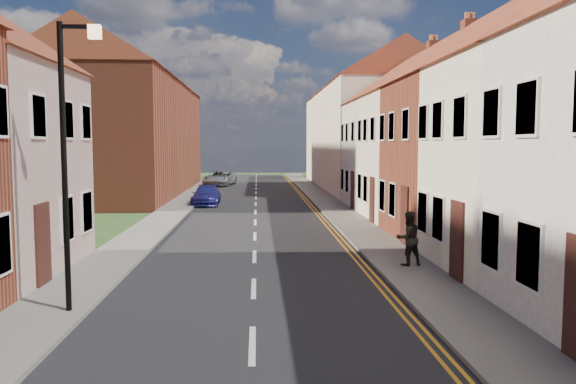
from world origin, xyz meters
name	(u,v)px	position (x,y,z in m)	size (l,w,h in m)	color
road	(255,237)	(0.00, 30.00, 0.01)	(7.00, 90.00, 0.02)	black
pavement_left	(142,236)	(-4.40, 30.00, 0.06)	(1.80, 90.00, 0.12)	slate
pavement_right	(366,234)	(4.40, 30.00, 0.06)	(1.80, 90.00, 0.12)	slate
cottage_r_pink	(501,122)	(9.30, 28.90, 4.47)	(8.30, 6.00, 9.00)	brown
cottage_r_white_far	(452,126)	(9.30, 34.30, 4.48)	(8.30, 5.20, 9.00)	white
cottage_r_cream_far	(419,129)	(9.30, 39.70, 4.47)	(8.30, 6.00, 9.00)	white
block_right_far	(367,124)	(9.30, 55.00, 5.29)	(8.30, 24.20, 10.50)	white
block_left_far	(128,122)	(-9.30, 50.00, 5.29)	(8.30, 24.20, 10.50)	brown
lamppost	(68,149)	(-3.81, 20.00, 3.54)	(0.88, 0.15, 6.00)	black
car_far	(206,196)	(-2.95, 41.77, 0.57)	(1.59, 3.91, 1.14)	navy
car_distant	(220,178)	(-3.20, 57.70, 0.67)	(2.21, 4.80, 1.33)	gray
pedestrian_right_b	(408,238)	(4.47, 24.00, 0.91)	(0.77, 0.60, 1.58)	black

